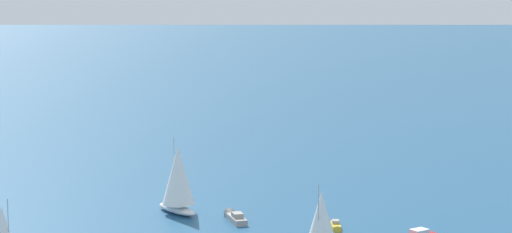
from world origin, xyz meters
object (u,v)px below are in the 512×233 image
object	(u,v)px
motorboat_outer_ring_b	(235,217)
sailboat_outer_ring_d	(321,224)
sailboat_outer_ring_e	(178,179)
motorboat_inshore	(336,226)

from	to	relation	value
motorboat_outer_ring_b	sailboat_outer_ring_d	xyz separation A→B (m)	(-27.38, -4.85, 4.79)
motorboat_outer_ring_b	sailboat_outer_ring_d	distance (m)	28.22
sailboat_outer_ring_d	sailboat_outer_ring_e	distance (m)	38.37
motorboat_inshore	sailboat_outer_ring_e	xyz separation A→B (m)	(20.01, 22.69, 5.98)
motorboat_inshore	sailboat_outer_ring_d	distance (m)	19.51
sailboat_outer_ring_d	sailboat_outer_ring_e	size ratio (longest dim) A/B	0.85
sailboat_outer_ring_e	motorboat_inshore	bearing A→B (deg)	-131.42
motorboat_outer_ring_b	sailboat_outer_ring_d	size ratio (longest dim) A/B	0.70
sailboat_outer_ring_d	sailboat_outer_ring_e	world-z (taller)	sailboat_outer_ring_e
motorboat_inshore	sailboat_outer_ring_d	bearing A→B (deg)	148.69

